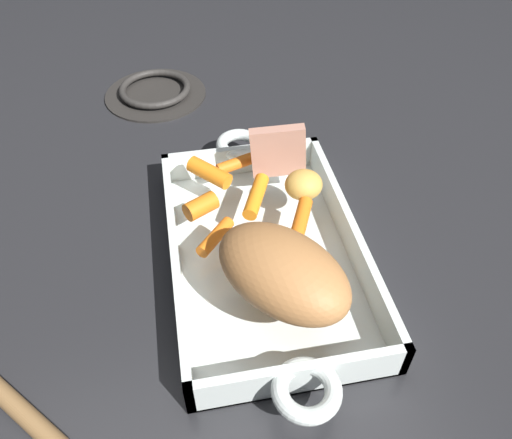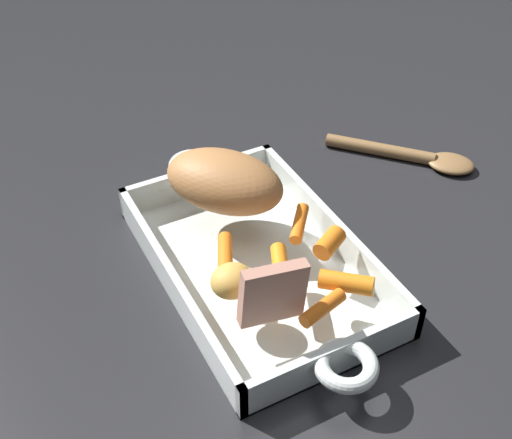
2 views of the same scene
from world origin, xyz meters
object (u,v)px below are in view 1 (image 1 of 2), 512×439
Objects in this scene: baby_carrot_northeast at (255,196)px; roasting_dish at (265,251)px; baby_carrot_southwest at (215,236)px; baby_carrot_long at (201,206)px; potato_near_roast at (304,185)px; stove_burner_rear at (155,91)px; pork_roast at (279,272)px; baby_carrot_southeast at (301,220)px; roast_slice_outer at (278,152)px; baby_carrot_northwest at (238,163)px; baby_carrot_short at (209,173)px.

roasting_dish is at bearing -178.20° from baby_carrot_northeast.
baby_carrot_southwest is 0.05m from baby_carrot_long.
stove_burner_rear is (0.36, 0.18, -0.06)m from potato_near_roast.
pork_roast is 2.46× the size of baby_carrot_southeast.
baby_carrot_southeast is at bearing -27.26° from pork_roast.
roast_slice_outer reaches higher than baby_carrot_long.
baby_carrot_northeast is 0.06m from potato_near_roast.
baby_carrot_northwest is 1.23× the size of potato_near_roast.
baby_carrot_southeast reaches higher than baby_carrot_northwest.
baby_carrot_short reaches higher than baby_carrot_northeast.
roasting_dish is at bearing -155.24° from baby_carrot_short.
roast_slice_outer is 1.03× the size of baby_carrot_northeast.
baby_carrot_short is (0.11, 0.10, 0.00)m from baby_carrot_southeast.
baby_carrot_long is 0.22× the size of stove_burner_rear.
baby_carrot_short is at bearing 112.69° from baby_carrot_northwest.
baby_carrot_northeast is at bearing -83.35° from baby_carrot_long.
roasting_dish is at bearing -125.64° from baby_carrot_long.
baby_carrot_southwest reaches higher than stove_burner_rear.
pork_roast is at bearing 156.09° from potato_near_roast.
baby_carrot_northeast is at bearing -45.36° from baby_carrot_southwest.
roast_slice_outer is 0.15m from baby_carrot_southwest.
pork_roast reaches higher than baby_carrot_northwest.
potato_near_roast is 0.41m from stove_burner_rear.
baby_carrot_southwest is at bearing -167.03° from baby_carrot_long.
baby_carrot_southwest is at bearing 93.03° from baby_carrot_southeast.
pork_roast reaches higher than baby_carrot_short.
baby_carrot_long is at bearing 69.56° from baby_carrot_southeast.
baby_carrot_southwest is (-0.11, 0.10, -0.03)m from roast_slice_outer.
baby_carrot_long is (0.04, 0.12, 0.00)m from baby_carrot_southeast.
pork_roast is at bearing 179.32° from baby_carrot_northeast.
potato_near_roast is at bearing -64.74° from baby_carrot_southwest.
roast_slice_outer is (0.11, -0.04, 0.07)m from roasting_dish.
roast_slice_outer is 0.06m from potato_near_roast.
stove_burner_rear is (0.29, 0.11, -0.05)m from baby_carrot_northwest.
baby_carrot_northwest is at bearing 24.62° from baby_carrot_southeast.
baby_carrot_short is (0.20, 0.05, -0.02)m from pork_roast.
baby_carrot_southeast is (0.01, -0.05, 0.04)m from roasting_dish.
roast_slice_outer reaches higher than roasting_dish.
baby_carrot_southeast is at bearing -137.38° from baby_carrot_short.
baby_carrot_southwest and baby_carrot_northwest have the same top height.
baby_carrot_southwest is at bearing 134.64° from baby_carrot_northeast.
pork_roast is 3.23× the size of potato_near_roast.
baby_carrot_northwest is at bearing -160.17° from stove_burner_rear.
baby_carrot_northwest is (0.02, 0.05, -0.03)m from roast_slice_outer.
pork_roast is 0.16m from potato_near_roast.
baby_carrot_southeast is 0.07m from baby_carrot_northeast.
baby_carrot_short is at bearing 42.62° from baby_carrot_southeast.
potato_near_roast is (0.00, -0.06, 0.01)m from baby_carrot_northeast.
pork_roast is 2.62× the size of baby_carrot_northwest.
roast_slice_outer is 1.47× the size of potato_near_roast.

